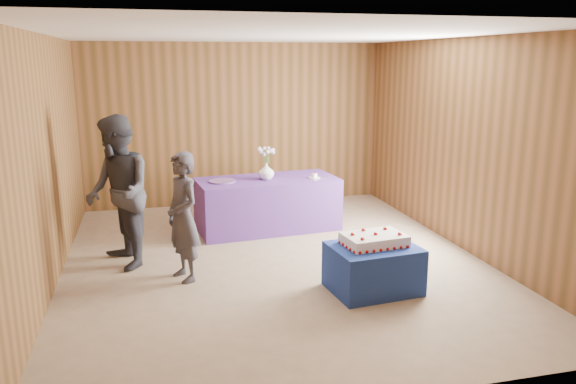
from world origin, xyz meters
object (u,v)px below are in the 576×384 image
object	(u,v)px
cake_table	(373,268)
serving_table	(267,204)
vase	(266,171)
guest_left	(183,217)
sheet_cake	(374,240)
guest_right	(118,193)

from	to	relation	value
cake_table	serving_table	size ratio (longest dim) A/B	0.45
vase	guest_left	world-z (taller)	guest_left
serving_table	vase	size ratio (longest dim) A/B	8.47
sheet_cake	vase	bearing A→B (deg)	98.61
serving_table	sheet_cake	world-z (taller)	serving_table
vase	guest_right	world-z (taller)	guest_right
cake_table	vase	xyz separation A→B (m)	(-0.65, 2.44, 0.62)
serving_table	vase	bearing A→B (deg)	-126.89
serving_table	sheet_cake	xyz separation A→B (m)	(0.64, -2.44, 0.18)
cake_table	sheet_cake	bearing A→B (deg)	64.16
cake_table	vase	world-z (taller)	vase
cake_table	guest_left	bearing A→B (deg)	151.18
sheet_cake	cake_table	bearing A→B (deg)	-116.68
cake_table	vase	size ratio (longest dim) A/B	3.81
vase	guest_right	distance (m)	2.24
vase	cake_table	bearing A→B (deg)	-75.08
guest_left	guest_right	xyz separation A→B (m)	(-0.70, 0.59, 0.18)
vase	serving_table	bearing A→B (deg)	58.69
guest_right	cake_table	bearing A→B (deg)	43.99
serving_table	vase	distance (m)	0.49
sheet_cake	guest_right	distance (m)	3.00
guest_left	sheet_cake	bearing A→B (deg)	46.37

